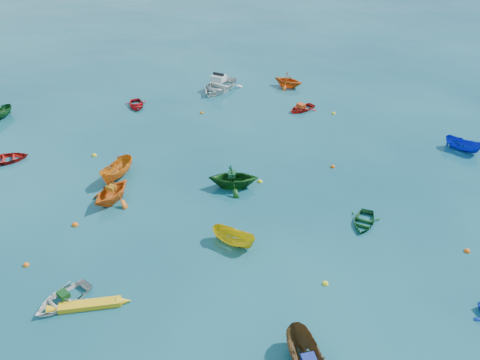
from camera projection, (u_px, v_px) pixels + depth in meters
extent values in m
plane|color=#0A3E4E|center=(259.00, 231.00, 26.96)|extent=(160.00, 160.00, 0.00)
imported|color=silver|center=(63.00, 302.00, 22.31)|extent=(3.44, 3.28, 0.58)
imported|color=orange|center=(113.00, 201.00, 29.53)|extent=(4.05, 4.12, 1.64)
imported|color=gold|center=(234.00, 244.00, 25.95)|extent=(2.65, 2.58, 1.04)
imported|color=#114C1E|center=(363.00, 224.00, 27.53)|extent=(2.83, 2.99, 0.51)
imported|color=#AD130E|center=(7.00, 161.00, 33.79)|extent=(3.36, 2.66, 0.63)
imported|color=orange|center=(118.00, 178.00, 31.88)|extent=(2.84, 3.36, 1.25)
imported|color=#0F4411|center=(234.00, 187.00, 30.89)|extent=(3.75, 3.41, 1.69)
imported|color=red|center=(302.00, 110.00, 41.58)|extent=(3.21, 2.83, 0.55)
imported|color=#0E21B7|center=(462.00, 150.00, 35.23)|extent=(2.43, 2.79, 1.05)
imported|color=#A80E11|center=(137.00, 107.00, 42.26)|extent=(2.09, 2.79, 0.55)
imported|color=#DC5C14|center=(288.00, 87.00, 46.44)|extent=(3.91, 3.91, 1.56)
imported|color=#11491B|center=(2.00, 118.00, 40.15)|extent=(2.04, 2.76, 1.01)
imported|color=silver|center=(219.00, 90.00, 45.75)|extent=(5.92, 6.06, 1.63)
cube|color=#104016|center=(63.00, 294.00, 22.15)|extent=(0.68, 0.70, 0.27)
cube|color=navy|center=(309.00, 359.00, 18.71)|extent=(0.57, 0.43, 0.28)
cube|color=#C36E14|center=(111.00, 188.00, 29.06)|extent=(0.71, 0.68, 0.27)
cube|color=#124B28|center=(232.00, 174.00, 30.36)|extent=(0.59, 0.71, 0.30)
cube|color=#CE4015|center=(301.00, 106.00, 41.29)|extent=(0.78, 0.87, 0.34)
sphere|color=orange|center=(26.00, 265.00, 24.48)|extent=(0.33, 0.33, 0.33)
sphere|color=yellow|center=(325.00, 284.00, 23.33)|extent=(0.32, 0.32, 0.32)
sphere|color=#FF5D0D|center=(467.00, 251.00, 25.42)|extent=(0.34, 0.34, 0.34)
sphere|color=#DF5C0C|center=(75.00, 225.00, 27.39)|extent=(0.38, 0.38, 0.38)
sphere|color=yellow|center=(260.00, 182.00, 31.43)|extent=(0.34, 0.34, 0.34)
sphere|color=#D3550B|center=(333.00, 167.00, 33.08)|extent=(0.34, 0.34, 0.34)
sphere|color=yellow|center=(94.00, 156.00, 34.51)|extent=(0.37, 0.37, 0.37)
sphere|color=#D0670B|center=(202.00, 113.00, 41.00)|extent=(0.32, 0.32, 0.32)
sphere|color=yellow|center=(334.00, 114.00, 40.89)|extent=(0.36, 0.36, 0.36)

